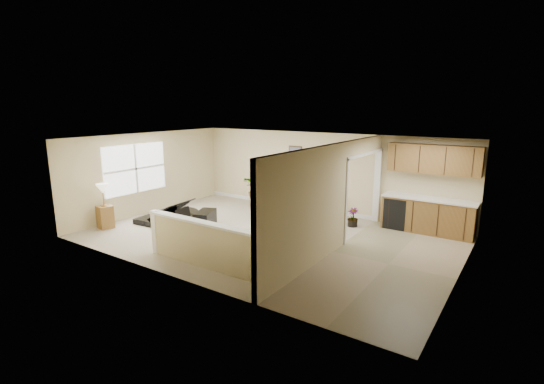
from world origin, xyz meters
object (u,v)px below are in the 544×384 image
Objects in this scene: palm_plant at (262,190)px; lamp_stand at (105,209)px; accent_table at (284,196)px; loveseat at (316,205)px; piano_bench at (205,220)px; piano at (170,201)px; small_plant at (353,219)px.

palm_plant reaches higher than lamp_stand.
accent_table is at bearing 13.96° from palm_plant.
loveseat is 1.07× the size of palm_plant.
lamp_stand is at bearing -149.46° from piano_bench.
small_plant is (4.63, 2.47, -0.37)m from piano.
lamp_stand reaches higher than loveseat.
lamp_stand is (-3.10, -4.32, 0.05)m from accent_table.
lamp_stand is (-2.34, -4.13, -0.10)m from palm_plant.
accent_table is at bearing 76.35° from piano_bench.
palm_plant is at bearing 60.45° from lamp_stand.
piano reaches higher than piano_bench.
piano_bench is 3.00m from accent_table.
loveseat is 1.88m from palm_plant.
accent_table is (0.71, 2.91, 0.22)m from piano_bench.
palm_plant is (1.37, 2.66, 0.03)m from piano.
accent_table reaches higher than piano_bench.
piano reaches higher than palm_plant.
piano_bench is at bearing -7.88° from piano.
piano is 1.50× the size of palm_plant.
loveseat is at bearing 160.36° from small_plant.
piano_bench is 2.80m from lamp_stand.
piano_bench is at bearing -88.85° from palm_plant.
lamp_stand is at bearing -119.55° from palm_plant.
piano is 2.43× the size of piano_bench.
palm_plant is (-0.05, 2.72, 0.36)m from piano_bench.
piano is 2.55× the size of accent_table.
small_plant is at bearing -3.32° from palm_plant.
piano is 5.26m from small_plant.
piano_bench is at bearing -121.30° from loveseat.
small_plant is (3.20, 2.53, -0.04)m from piano_bench.
lamp_stand reaches higher than piano_bench.
lamp_stand is (-4.17, -4.45, 0.23)m from loveseat.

